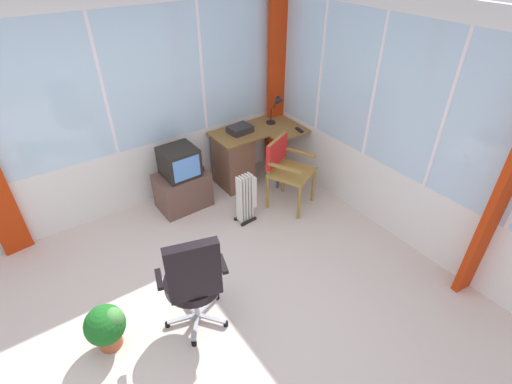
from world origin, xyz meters
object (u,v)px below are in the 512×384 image
at_px(desk, 236,158).
at_px(office_chair, 194,279).
at_px(tv_on_stand, 182,181).
at_px(desk_lamp, 278,105).
at_px(space_heater, 247,197).
at_px(potted_plant, 106,326).
at_px(paper_tray, 240,129).
at_px(wooden_armchair, 284,163).
at_px(tv_remote, 299,130).

relative_size(desk, office_chair, 1.10).
bearing_deg(tv_on_stand, desk, 4.14).
distance_m(desk_lamp, space_heater, 1.44).
bearing_deg(desk_lamp, space_heater, -143.73).
bearing_deg(desk, tv_on_stand, -175.86).
height_order(office_chair, potted_plant, office_chair).
height_order(desk_lamp, tv_on_stand, desk_lamp).
xyz_separation_m(paper_tray, wooden_armchair, (0.16, -0.75, -0.21)).
bearing_deg(paper_tray, desk, -162.54).
xyz_separation_m(desk, paper_tray, (0.10, 0.03, 0.40)).
distance_m(desk, tv_remote, 0.94).
bearing_deg(wooden_armchair, potted_plant, -161.92).
bearing_deg(paper_tray, wooden_armchair, -78.13).
height_order(paper_tray, wooden_armchair, wooden_armchair).
height_order(tv_remote, potted_plant, tv_remote).
distance_m(space_heater, potted_plant, 2.08).
height_order(desk, office_chair, office_chair).
relative_size(paper_tray, wooden_armchair, 0.33).
bearing_deg(wooden_armchair, paper_tray, 101.87).
height_order(desk, space_heater, desk).
bearing_deg(space_heater, desk_lamp, 36.27).
xyz_separation_m(desk_lamp, tv_on_stand, (-1.53, -0.04, -0.64)).
bearing_deg(office_chair, tv_remote, 31.52).
height_order(tv_remote, office_chair, office_chair).
height_order(desk, paper_tray, paper_tray).
bearing_deg(paper_tray, tv_on_stand, -174.44).
bearing_deg(desk, potted_plant, -145.71).
distance_m(tv_on_stand, potted_plant, 2.06).
bearing_deg(potted_plant, desk_lamp, 27.33).
distance_m(paper_tray, wooden_armchair, 0.80).
height_order(office_chair, space_heater, office_chair).
bearing_deg(space_heater, tv_remote, 19.03).
bearing_deg(wooden_armchair, space_heater, -175.54).
bearing_deg(tv_on_stand, desk_lamp, 1.58).
xyz_separation_m(desk, space_heater, (-0.33, -0.77, -0.07)).
relative_size(tv_remote, paper_tray, 0.50).
xyz_separation_m(tv_remote, tv_on_stand, (-1.62, 0.32, -0.39)).
bearing_deg(office_chair, space_heater, 40.66).
distance_m(wooden_armchair, office_chair, 2.11).
relative_size(desk_lamp, tv_remote, 2.64).
height_order(desk, desk_lamp, desk_lamp).
bearing_deg(office_chair, potted_plant, 159.59).
relative_size(tv_on_stand, potted_plant, 1.92).
distance_m(office_chair, tv_on_stand, 1.90).
bearing_deg(desk_lamp, tv_remote, -75.78).
distance_m(tv_remote, space_heater, 1.25).
distance_m(tv_remote, potted_plant, 3.30).
xyz_separation_m(wooden_armchair, space_heater, (-0.59, -0.05, -0.26)).
distance_m(paper_tray, space_heater, 1.02).
distance_m(tv_on_stand, space_heater, 0.87).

